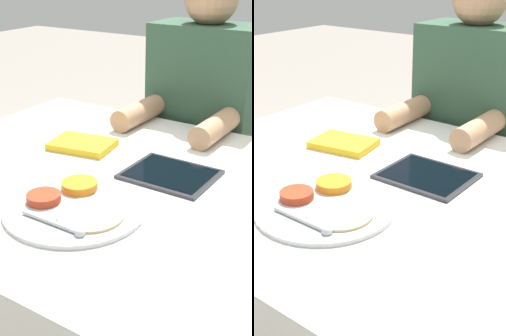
% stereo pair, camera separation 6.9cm
% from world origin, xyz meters
% --- Properties ---
extents(dining_table, '(1.25, 0.92, 0.72)m').
position_xyz_m(dining_table, '(0.00, 0.00, 0.36)').
color(dining_table, silver).
rests_on(dining_table, ground_plane).
extents(thali_tray, '(0.31, 0.31, 0.03)m').
position_xyz_m(thali_tray, '(-0.03, -0.18, 0.73)').
color(thali_tray, '#B7BABF').
rests_on(thali_tray, dining_table).
extents(red_notebook, '(0.19, 0.15, 0.02)m').
position_xyz_m(red_notebook, '(-0.23, 0.11, 0.73)').
color(red_notebook, silver).
rests_on(red_notebook, dining_table).
extents(tablet_device, '(0.22, 0.18, 0.01)m').
position_xyz_m(tablet_device, '(0.07, 0.08, 0.72)').
color(tablet_device, '#28282D').
rests_on(tablet_device, dining_table).
extents(person_diner, '(0.35, 0.43, 1.18)m').
position_xyz_m(person_diner, '(-0.08, 0.58, 0.55)').
color(person_diner, black).
rests_on(person_diner, ground_plane).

